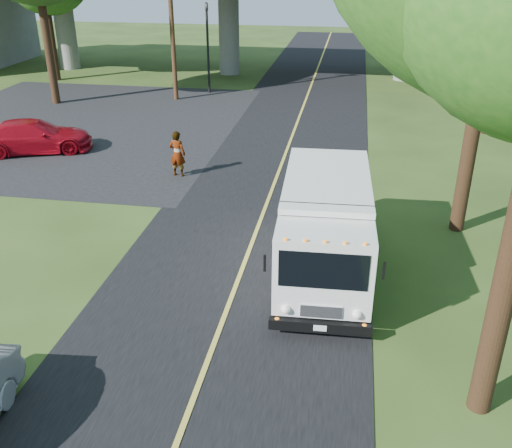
% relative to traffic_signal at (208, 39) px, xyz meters
% --- Properties ---
extents(ground, '(120.00, 120.00, 0.00)m').
position_rel_traffic_signal_xyz_m(ground, '(6.00, -26.00, -3.20)').
color(ground, '#2B4016').
rests_on(ground, ground).
extents(road, '(7.00, 90.00, 0.02)m').
position_rel_traffic_signal_xyz_m(road, '(6.00, -16.00, -3.19)').
color(road, black).
rests_on(road, ground).
extents(parking_lot, '(16.00, 18.00, 0.01)m').
position_rel_traffic_signal_xyz_m(parking_lot, '(-5.00, -8.00, -3.19)').
color(parking_lot, black).
rests_on(parking_lot, ground).
extents(lane_line, '(0.12, 90.00, 0.01)m').
position_rel_traffic_signal_xyz_m(lane_line, '(6.00, -16.00, -3.17)').
color(lane_line, gold).
rests_on(lane_line, road).
extents(overpass, '(54.00, 10.00, 7.30)m').
position_rel_traffic_signal_xyz_m(overpass, '(6.00, 6.00, 1.36)').
color(overpass, slate).
rests_on(overpass, ground).
extents(traffic_signal, '(0.18, 0.22, 5.20)m').
position_rel_traffic_signal_xyz_m(traffic_signal, '(0.00, 0.00, 0.00)').
color(traffic_signal, black).
rests_on(traffic_signal, ground).
extents(utility_pole, '(1.60, 0.26, 9.00)m').
position_rel_traffic_signal_xyz_m(utility_pole, '(-1.50, -2.00, 1.40)').
color(utility_pole, '#472D19').
rests_on(utility_pole, ground).
extents(step_van, '(2.52, 6.27, 2.60)m').
position_rel_traffic_signal_xyz_m(step_van, '(8.20, -20.40, -1.79)').
color(step_van, white).
rests_on(step_van, ground).
extents(red_sedan, '(5.17, 3.54, 1.39)m').
position_rel_traffic_signal_xyz_m(red_sedan, '(-4.76, -12.18, -2.50)').
color(red_sedan, '#9C0916').
rests_on(red_sedan, ground).
extents(pedestrian, '(0.72, 0.53, 1.80)m').
position_rel_traffic_signal_xyz_m(pedestrian, '(2.20, -13.97, -2.30)').
color(pedestrian, gray).
rests_on(pedestrian, ground).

